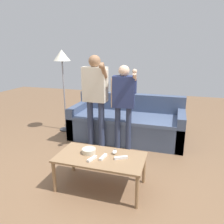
{
  "coord_description": "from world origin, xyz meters",
  "views": [
    {
      "loc": [
        0.99,
        -2.52,
        1.7
      ],
      "look_at": [
        0.14,
        0.31,
        0.84
      ],
      "focal_mm": 34.51,
      "sensor_mm": 36.0,
      "label": 1
    }
  ],
  "objects_px": {
    "snack_bowl": "(89,151)",
    "floor_lamp": "(62,61)",
    "game_remote_wand_far": "(92,159)",
    "player_center": "(124,98)",
    "game_remote_wand_near": "(121,158)",
    "player_left": "(95,91)",
    "coffee_table": "(100,160)",
    "couch": "(127,123)",
    "game_remote_wand_spare": "(103,157)",
    "game_remote_nunchuk": "(115,152)"
  },
  "relations": [
    {
      "from": "floor_lamp",
      "to": "snack_bowl",
      "type": "bearing_deg",
      "value": -53.21
    },
    {
      "from": "coffee_table",
      "to": "game_remote_wand_far",
      "type": "xyz_separation_m",
      "value": [
        -0.07,
        -0.11,
        0.06
      ]
    },
    {
      "from": "player_center",
      "to": "game_remote_wand_far",
      "type": "distance_m",
      "value": 1.37
    },
    {
      "from": "snack_bowl",
      "to": "player_center",
      "type": "bearing_deg",
      "value": 81.55
    },
    {
      "from": "couch",
      "to": "game_remote_wand_far",
      "type": "distance_m",
      "value": 1.78
    },
    {
      "from": "coffee_table",
      "to": "player_center",
      "type": "height_order",
      "value": "player_center"
    },
    {
      "from": "snack_bowl",
      "to": "floor_lamp",
      "type": "relative_size",
      "value": 0.1
    },
    {
      "from": "game_remote_nunchuk",
      "to": "game_remote_wand_far",
      "type": "bearing_deg",
      "value": -132.78
    },
    {
      "from": "game_remote_wand_near",
      "to": "floor_lamp",
      "type": "bearing_deg",
      "value": 134.69
    },
    {
      "from": "floor_lamp",
      "to": "player_center",
      "type": "bearing_deg",
      "value": -20.97
    },
    {
      "from": "game_remote_wand_far",
      "to": "player_left",
      "type": "bearing_deg",
      "value": 108.91
    },
    {
      "from": "game_remote_wand_near",
      "to": "player_center",
      "type": "bearing_deg",
      "value": 102.75
    },
    {
      "from": "couch",
      "to": "game_remote_wand_spare",
      "type": "height_order",
      "value": "couch"
    },
    {
      "from": "player_center",
      "to": "coffee_table",
      "type": "bearing_deg",
      "value": -89.89
    },
    {
      "from": "couch",
      "to": "coffee_table",
      "type": "bearing_deg",
      "value": -88.36
    },
    {
      "from": "floor_lamp",
      "to": "player_center",
      "type": "relative_size",
      "value": 1.16
    },
    {
      "from": "snack_bowl",
      "to": "game_remote_nunchuk",
      "type": "bearing_deg",
      "value": 13.83
    },
    {
      "from": "game_remote_nunchuk",
      "to": "game_remote_wand_near",
      "type": "height_order",
      "value": "game_remote_nunchuk"
    },
    {
      "from": "snack_bowl",
      "to": "game_remote_wand_far",
      "type": "bearing_deg",
      "value": -55.66
    },
    {
      "from": "snack_bowl",
      "to": "game_remote_wand_far",
      "type": "relative_size",
      "value": 1.13
    },
    {
      "from": "coffee_table",
      "to": "game_remote_wand_spare",
      "type": "distance_m",
      "value": 0.09
    },
    {
      "from": "game_remote_nunchuk",
      "to": "player_left",
      "type": "height_order",
      "value": "player_left"
    },
    {
      "from": "game_remote_wand_far",
      "to": "game_remote_wand_near",
      "type": "bearing_deg",
      "value": 21.32
    },
    {
      "from": "player_center",
      "to": "game_remote_wand_near",
      "type": "xyz_separation_m",
      "value": [
        0.26,
        -1.16,
        -0.47
      ]
    },
    {
      "from": "game_remote_wand_spare",
      "to": "game_remote_wand_near",
      "type": "bearing_deg",
      "value": 13.45
    },
    {
      "from": "player_left",
      "to": "game_remote_wand_near",
      "type": "xyz_separation_m",
      "value": [
        0.74,
        -1.09,
        -0.57
      ]
    },
    {
      "from": "floor_lamp",
      "to": "player_center",
      "type": "xyz_separation_m",
      "value": [
        1.42,
        -0.54,
        -0.55
      ]
    },
    {
      "from": "player_center",
      "to": "game_remote_wand_near",
      "type": "distance_m",
      "value": 1.28
    },
    {
      "from": "game_remote_wand_near",
      "to": "coffee_table",
      "type": "bearing_deg",
      "value": -176.48
    },
    {
      "from": "game_remote_wand_near",
      "to": "game_remote_wand_spare",
      "type": "distance_m",
      "value": 0.22
    },
    {
      "from": "snack_bowl",
      "to": "player_center",
      "type": "relative_size",
      "value": 0.12
    },
    {
      "from": "player_center",
      "to": "game_remote_wand_spare",
      "type": "distance_m",
      "value": 1.3
    },
    {
      "from": "floor_lamp",
      "to": "game_remote_wand_spare",
      "type": "distance_m",
      "value": 2.51
    },
    {
      "from": "player_left",
      "to": "game_remote_wand_far",
      "type": "height_order",
      "value": "player_left"
    },
    {
      "from": "floor_lamp",
      "to": "game_remote_wand_far",
      "type": "xyz_separation_m",
      "value": [
        1.36,
        -1.83,
        -1.02
      ]
    },
    {
      "from": "snack_bowl",
      "to": "floor_lamp",
      "type": "xyz_separation_m",
      "value": [
        -1.25,
        1.68,
        1.01
      ]
    },
    {
      "from": "couch",
      "to": "game_remote_nunchuk",
      "type": "height_order",
      "value": "couch"
    },
    {
      "from": "player_left",
      "to": "player_center",
      "type": "bearing_deg",
      "value": 7.65
    },
    {
      "from": "game_remote_wand_spare",
      "to": "game_remote_nunchuk",
      "type": "bearing_deg",
      "value": 57.3
    },
    {
      "from": "floor_lamp",
      "to": "player_left",
      "type": "height_order",
      "value": "floor_lamp"
    },
    {
      "from": "snack_bowl",
      "to": "game_remote_nunchuk",
      "type": "height_order",
      "value": "snack_bowl"
    },
    {
      "from": "coffee_table",
      "to": "player_left",
      "type": "distance_m",
      "value": 1.37
    },
    {
      "from": "game_remote_nunchuk",
      "to": "game_remote_wand_spare",
      "type": "distance_m",
      "value": 0.18
    },
    {
      "from": "floor_lamp",
      "to": "player_left",
      "type": "xyz_separation_m",
      "value": [
        0.94,
        -0.61,
        -0.45
      ]
    },
    {
      "from": "couch",
      "to": "snack_bowl",
      "type": "bearing_deg",
      "value": -94.31
    },
    {
      "from": "player_left",
      "to": "player_center",
      "type": "xyz_separation_m",
      "value": [
        0.48,
        0.06,
        -0.1
      ]
    },
    {
      "from": "couch",
      "to": "coffee_table",
      "type": "distance_m",
      "value": 1.67
    },
    {
      "from": "floor_lamp",
      "to": "game_remote_wand_near",
      "type": "bearing_deg",
      "value": -45.31
    },
    {
      "from": "coffee_table",
      "to": "player_center",
      "type": "bearing_deg",
      "value": 90.11
    },
    {
      "from": "game_remote_nunchuk",
      "to": "floor_lamp",
      "type": "bearing_deg",
      "value": 134.53
    }
  ]
}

